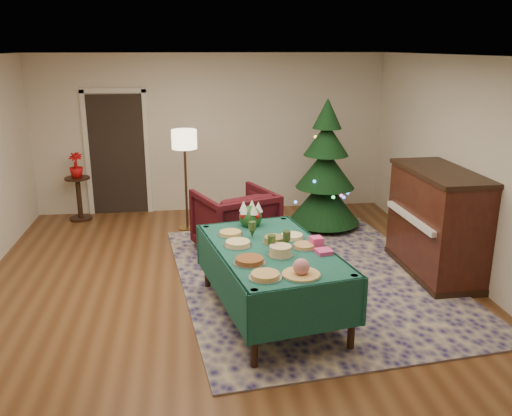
{
  "coord_description": "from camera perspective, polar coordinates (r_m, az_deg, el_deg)",
  "views": [
    {
      "loc": [
        -0.42,
        -5.82,
        2.81
      ],
      "look_at": [
        0.36,
        0.19,
        0.98
      ],
      "focal_mm": 38.0,
      "sensor_mm": 36.0,
      "label": 1
    }
  ],
  "objects": [
    {
      "name": "platter_1",
      "position": [
        5.01,
        4.78,
        -6.44
      ],
      "size": [
        0.36,
        0.36,
        0.17
      ],
      "color": "silver",
      "rests_on": "buffet_table"
    },
    {
      "name": "platter_7",
      "position": [
        5.97,
        3.79,
        -3.0
      ],
      "size": [
        0.28,
        0.28,
        0.04
      ],
      "color": "silver",
      "rests_on": "buffet_table"
    },
    {
      "name": "buffet_table",
      "position": [
        5.73,
        1.63,
        -5.68
      ],
      "size": [
        1.53,
        2.18,
        0.78
      ],
      "color": "black",
      "rests_on": "ground"
    },
    {
      "name": "floor_lamp",
      "position": [
        8.38,
        -7.54,
        6.54
      ],
      "size": [
        0.38,
        0.38,
        1.59
      ],
      "color": "#A57F3F",
      "rests_on": "ground"
    },
    {
      "name": "potted_plant",
      "position": [
        9.38,
        -18.38,
        3.77
      ],
      "size": [
        0.23,
        0.41,
        0.23
      ],
      "primitive_type": "imported",
      "color": "red",
      "rests_on": "side_table"
    },
    {
      "name": "piano",
      "position": [
        7.16,
        18.44,
        -1.6
      ],
      "size": [
        0.77,
        1.58,
        1.35
      ],
      "color": "black",
      "rests_on": "ground"
    },
    {
      "name": "centerpiece",
      "position": [
        6.33,
        -0.58,
        -0.69
      ],
      "size": [
        0.28,
        0.28,
        0.32
      ],
      "color": "#1E4C1E",
      "rests_on": "buffet_table"
    },
    {
      "name": "napkin_stack",
      "position": [
        5.57,
        7.13,
        -4.57
      ],
      "size": [
        0.18,
        0.18,
        0.04
      ],
      "primitive_type": "cube",
      "rotation": [
        0.0,
        0.0,
        0.19
      ],
      "color": "#DB3C7E",
      "rests_on": "buffet_table"
    },
    {
      "name": "platter_4",
      "position": [
        5.69,
        5.08,
        -4.02
      ],
      "size": [
        0.26,
        0.26,
        0.04
      ],
      "color": "silver",
      "rests_on": "buffet_table"
    },
    {
      "name": "armchair",
      "position": [
        7.53,
        -2.22,
        -1.12
      ],
      "size": [
        1.24,
        1.21,
        1.0
      ],
      "primitive_type": "imported",
      "rotation": [
        0.0,
        0.0,
        3.52
      ],
      "color": "#3D0D13",
      "rests_on": "ground"
    },
    {
      "name": "christmas_tree",
      "position": [
        8.55,
        7.31,
        3.86
      ],
      "size": [
        1.14,
        1.14,
        2.06
      ],
      "color": "black",
      "rests_on": "ground"
    },
    {
      "name": "platter_3",
      "position": [
        5.46,
        2.59,
        -4.54
      ],
      "size": [
        0.26,
        0.26,
        0.11
      ],
      "color": "silver",
      "rests_on": "buffet_table"
    },
    {
      "name": "platter_0",
      "position": [
        4.96,
        0.98,
        -7.13
      ],
      "size": [
        0.31,
        0.31,
        0.05
      ],
      "color": "silver",
      "rests_on": "buffet_table"
    },
    {
      "name": "platter_5",
      "position": [
        5.73,
        -1.92,
        -3.77
      ],
      "size": [
        0.3,
        0.3,
        0.05
      ],
      "color": "silver",
      "rests_on": "buffet_table"
    },
    {
      "name": "gift_box",
      "position": [
        5.74,
        6.37,
        -3.55
      ],
      "size": [
        0.15,
        0.15,
        0.1
      ],
      "primitive_type": "cube",
      "rotation": [
        0.0,
        0.0,
        0.19
      ],
      "color": "#F1438C",
      "rests_on": "buffet_table"
    },
    {
      "name": "side_table",
      "position": [
        9.49,
        -18.12,
        0.9
      ],
      "size": [
        0.41,
        0.41,
        0.73
      ],
      "color": "black",
      "rests_on": "ground"
    },
    {
      "name": "platter_2",
      "position": [
        5.29,
        -0.69,
        -5.56
      ],
      "size": [
        0.32,
        0.32,
        0.05
      ],
      "color": "silver",
      "rests_on": "buffet_table"
    },
    {
      "name": "doorway",
      "position": [
        9.54,
        -14.4,
        5.86
      ],
      "size": [
        1.08,
        0.04,
        2.16
      ],
      "color": "black",
      "rests_on": "ground"
    },
    {
      "name": "goblet_2",
      "position": [
        5.54,
        1.65,
        -3.72
      ],
      "size": [
        0.08,
        0.08,
        0.18
      ],
      "color": "#2D471E",
      "rests_on": "buffet_table"
    },
    {
      "name": "platter_8",
      "position": [
        6.06,
        -2.71,
        -2.68
      ],
      "size": [
        0.28,
        0.28,
        0.04
      ],
      "color": "silver",
      "rests_on": "buffet_table"
    },
    {
      "name": "room_shell",
      "position": [
        6.02,
        -3.13,
        2.69
      ],
      "size": [
        7.0,
        7.0,
        7.0
      ],
      "color": "#593319",
      "rests_on": "ground"
    },
    {
      "name": "platter_6",
      "position": [
        5.8,
        1.95,
        -3.4
      ],
      "size": [
        0.25,
        0.25,
        0.07
      ],
      "color": "silver",
      "rests_on": "buffet_table"
    },
    {
      "name": "goblet_0",
      "position": [
        5.95,
        -0.4,
        -2.23
      ],
      "size": [
        0.08,
        0.08,
        0.18
      ],
      "color": "#2D471E",
      "rests_on": "buffet_table"
    },
    {
      "name": "rug",
      "position": [
        6.91,
        5.75,
        -7.23
      ],
      "size": [
        3.66,
        4.54,
        0.02
      ],
      "primitive_type": "cube",
      "rotation": [
        0.0,
        0.0,
        0.12
      ],
      "color": "#1A154F",
      "rests_on": "ground"
    },
    {
      "name": "goblet_1",
      "position": [
        5.67,
        3.24,
        -3.26
      ],
      "size": [
        0.08,
        0.08,
        0.18
      ],
      "color": "#2D471E",
      "rests_on": "buffet_table"
    }
  ]
}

